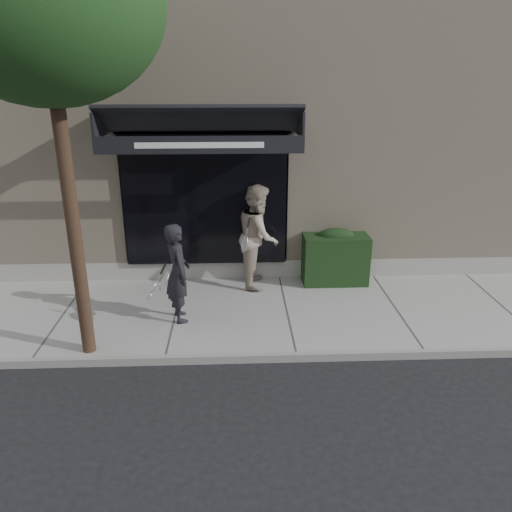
{
  "coord_description": "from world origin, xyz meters",
  "views": [
    {
      "loc": [
        -0.9,
        -8.16,
        4.16
      ],
      "look_at": [
        -0.53,
        0.6,
        0.94
      ],
      "focal_mm": 35.0,
      "sensor_mm": 36.0,
      "label": 1
    }
  ],
  "objects_px": {
    "street_tree": "(44,2)",
    "pedestrian_front": "(178,273)",
    "hedge": "(335,257)",
    "pedestrian_back": "(258,236)"
  },
  "relations": [
    {
      "from": "hedge",
      "to": "pedestrian_front",
      "type": "xyz_separation_m",
      "value": [
        -3.0,
        -1.55,
        0.32
      ]
    },
    {
      "from": "pedestrian_front",
      "to": "street_tree",
      "type": "bearing_deg",
      "value": -142.33
    },
    {
      "from": "pedestrian_front",
      "to": "pedestrian_back",
      "type": "distance_m",
      "value": 2.08
    },
    {
      "from": "street_tree",
      "to": "pedestrian_front",
      "type": "bearing_deg",
      "value": 37.67
    },
    {
      "from": "hedge",
      "to": "pedestrian_back",
      "type": "relative_size",
      "value": 0.64
    },
    {
      "from": "pedestrian_front",
      "to": "pedestrian_back",
      "type": "height_order",
      "value": "pedestrian_back"
    },
    {
      "from": "hedge",
      "to": "pedestrian_back",
      "type": "height_order",
      "value": "pedestrian_back"
    },
    {
      "from": "street_tree",
      "to": "pedestrian_front",
      "type": "xyz_separation_m",
      "value": [
        1.3,
        1.0,
        -4.0
      ]
    },
    {
      "from": "street_tree",
      "to": "pedestrian_front",
      "type": "relative_size",
      "value": 3.63
    },
    {
      "from": "street_tree",
      "to": "pedestrian_back",
      "type": "height_order",
      "value": "street_tree"
    }
  ]
}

